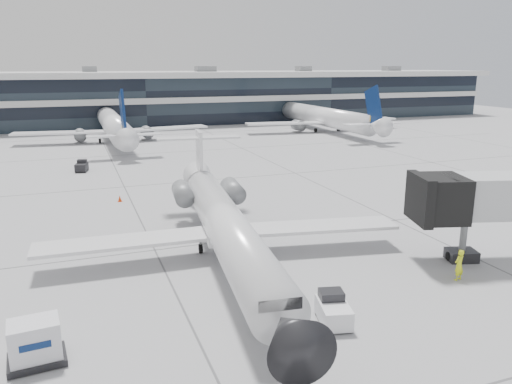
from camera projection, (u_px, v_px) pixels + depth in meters
name	position (u px, v px, depth m)	size (l,w,h in m)	color
ground	(285.00, 234.00, 38.32)	(220.00, 220.00, 0.00)	gray
terminal	(139.00, 100.00, 111.61)	(170.00, 22.00, 10.00)	black
bg_jet_center	(115.00, 141.00, 85.61)	(32.00, 40.00, 9.60)	white
bg_jet_right	(322.00, 131.00, 99.07)	(32.00, 40.00, 9.60)	white
regional_jet	(225.00, 223.00, 33.11)	(24.35, 30.40, 7.02)	silver
ramp_worker	(459.00, 265.00, 29.88)	(0.70, 0.46, 1.93)	#E4F419
baggage_tug	(333.00, 310.00, 24.96)	(1.93, 2.65, 1.51)	white
cargo_uld	(35.00, 343.00, 21.45)	(2.52, 1.96, 1.95)	black
traffic_cone	(120.00, 199.00, 47.37)	(0.43, 0.43, 0.59)	red
far_tug	(82.00, 166.00, 60.89)	(1.72, 2.38, 1.37)	black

